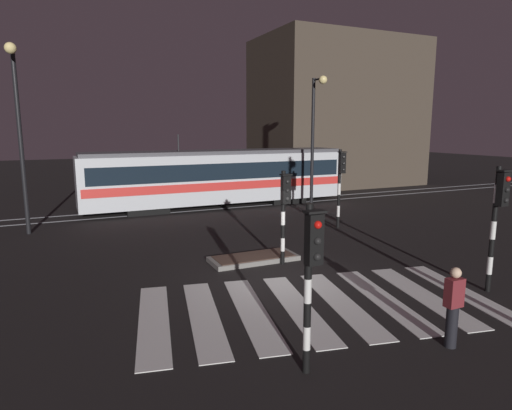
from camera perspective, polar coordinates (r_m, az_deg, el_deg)
name	(u,v)px	position (r m, az deg, el deg)	size (l,w,h in m)	color
ground_plane	(278,278)	(13.44, 2.92, -9.46)	(120.00, 120.00, 0.00)	black
rail_near	(179,212)	(24.03, -9.95, -0.88)	(80.00, 0.12, 0.03)	#59595E
rail_far	(173,208)	(25.40, -10.77, -0.33)	(80.00, 0.12, 0.03)	#59595E
crosswalk_zebra	(320,305)	(11.58, 8.29, -12.77)	(9.68, 6.13, 0.02)	silver
traffic_island	(254,258)	(15.04, -0.32, -6.97)	(2.99, 1.24, 0.18)	slate
traffic_light_median_centre	(285,204)	(14.20, 3.74, 0.17)	(0.36, 0.42, 3.12)	black
traffic_light_kerb_mid_left	(311,265)	(7.81, 7.19, -7.77)	(0.36, 0.42, 3.18)	black
traffic_light_corner_near_right	(498,211)	(13.35, 29.02, -0.63)	(0.36, 0.42, 3.49)	black
traffic_light_corner_far_right	(341,177)	(19.91, 10.96, 3.65)	(0.36, 0.42, 3.55)	black
street_lamp_trackside_right	(315,127)	(24.37, 7.73, 10.07)	(0.44, 1.21, 7.19)	black
street_lamp_trackside_left	(18,119)	(20.51, -28.60, 9.82)	(0.44, 1.21, 7.72)	black
tram	(218,177)	(25.18, -4.92, 3.70)	(15.38, 2.58, 4.15)	silver
pedestrian_waiting_at_kerb	(453,307)	(9.99, 24.31, -11.99)	(0.36, 0.24, 1.71)	black
building_backdrop	(336,113)	(36.58, 10.44, 11.67)	(12.38, 8.00, 11.36)	#42382D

